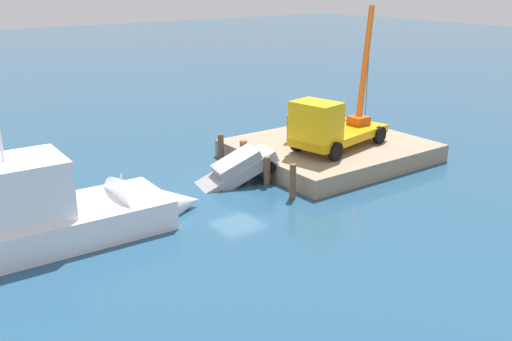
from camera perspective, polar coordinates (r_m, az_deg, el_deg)
ground at (r=29.98m, az=-1.89°, el=-1.08°), size 200.00×200.00×0.00m
dock at (r=33.79m, az=7.36°, el=1.98°), size 10.25×8.87×0.99m
crane_truck at (r=31.83m, az=7.50°, el=4.63°), size 9.18×5.51×7.47m
dock_worker at (r=33.35m, az=3.36°, el=4.42°), size 0.34×0.34×1.81m
salvaged_car at (r=29.59m, az=-1.96°, el=0.07°), size 4.38×2.71×2.54m
moored_yacht at (r=24.71m, az=-17.75°, el=-4.74°), size 13.29×4.13×6.38m
piling_near at (r=32.74m, az=-3.52°, el=2.18°), size 0.33×0.33×1.68m
piling_mid at (r=30.73m, az=-1.26°, el=1.30°), size 0.39×0.39×1.89m
piling_far at (r=29.17m, az=1.09°, el=-0.05°), size 0.34×0.34×1.53m
piling_end at (r=27.47m, az=3.67°, el=-1.08°), size 0.31×0.31×1.73m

